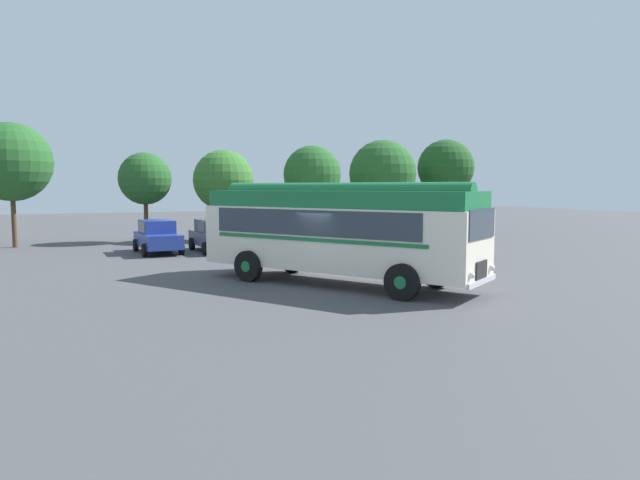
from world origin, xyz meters
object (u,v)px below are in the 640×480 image
(car_near_left, at_px, (157,236))
(box_van, at_px, (311,222))
(car_mid_left, at_px, (215,235))
(car_mid_right, at_px, (270,233))
(vintage_bus, at_px, (338,229))

(car_near_left, xyz_separation_m, box_van, (8.36, -0.04, 0.52))
(car_mid_left, xyz_separation_m, box_van, (5.56, 0.47, 0.52))
(car_near_left, xyz_separation_m, car_mid_right, (5.86, -0.31, 0.00))
(vintage_bus, relative_size, car_near_left, 2.28)
(car_near_left, distance_m, car_mid_left, 2.85)
(vintage_bus, bearing_deg, box_van, 71.98)
(car_mid_right, xyz_separation_m, box_van, (2.50, 0.28, 0.52))
(car_mid_left, bearing_deg, vintage_bus, -81.81)
(car_mid_right, bearing_deg, vintage_bus, -96.81)
(car_mid_left, height_order, car_mid_right, same)
(vintage_bus, xyz_separation_m, box_van, (3.90, 11.99, -0.53))
(car_mid_left, distance_m, box_van, 5.60)
(vintage_bus, xyz_separation_m, car_mid_right, (1.40, 11.71, -1.05))
(box_van, bearing_deg, car_near_left, 179.75)
(car_near_left, relative_size, car_mid_left, 1.00)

